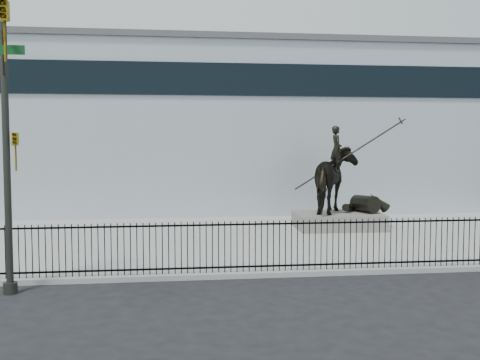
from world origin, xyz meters
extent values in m
plane|color=black|center=(0.00, 0.00, 0.00)|extent=(120.00, 120.00, 0.00)
cube|color=#989895|center=(0.00, 7.00, 0.07)|extent=(30.00, 12.00, 0.15)
cube|color=silver|center=(0.00, 20.00, 4.50)|extent=(44.00, 14.00, 9.00)
cube|color=black|center=(0.00, 1.25, 0.30)|extent=(22.00, 0.05, 0.05)
cube|color=black|center=(0.00, 1.25, 1.55)|extent=(22.00, 0.05, 0.05)
cube|color=black|center=(0.00, 1.25, 0.90)|extent=(22.00, 0.03, 1.50)
cube|color=#5E5B56|center=(4.44, 8.77, 0.49)|extent=(3.74, 2.63, 0.69)
imported|color=black|center=(4.44, 8.77, 2.30)|extent=(2.57, 2.97, 2.92)
imported|color=black|center=(4.32, 8.77, 3.63)|extent=(0.49, 0.73, 1.98)
cylinder|color=black|center=(4.84, 8.76, 3.33)|extent=(4.70, 0.21, 2.97)
cylinder|color=#262823|center=(-7.00, 0.20, 0.15)|extent=(0.36, 0.36, 0.30)
cylinder|color=#262823|center=(-7.00, 0.20, 3.50)|extent=(0.18, 0.18, 7.00)
cylinder|color=#262823|center=(-6.40, -1.92, 6.60)|extent=(1.47, 4.84, 0.12)
imported|color=#AA8812|center=(-5.80, -4.05, 5.97)|extent=(0.18, 0.22, 1.10)
imported|color=#AA8812|center=(-6.78, 0.20, 3.70)|extent=(0.16, 0.20, 1.00)
cube|color=#0C3F19|center=(-6.64, -1.00, 6.10)|extent=(0.90, 0.03, 0.22)
camera|label=1|loc=(-2.85, -14.81, 3.99)|focal=42.00mm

